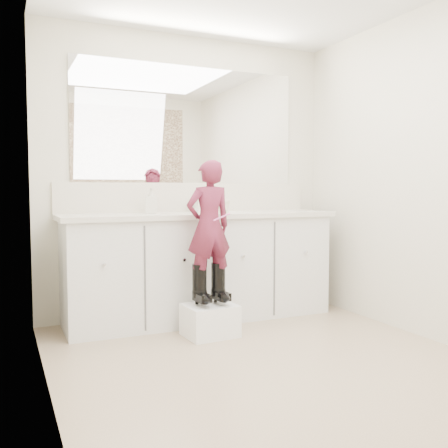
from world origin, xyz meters
name	(u,v)px	position (x,y,z in m)	size (l,w,h in m)	color
floor	(274,365)	(0.00, 0.00, 0.00)	(3.00, 3.00, 0.00)	#927C5F
wall_back	(189,176)	(0.00, 1.50, 1.20)	(2.60, 2.60, 0.00)	beige
wall_left	(46,165)	(-1.30, 0.00, 1.20)	(3.00, 3.00, 0.00)	beige
wall_right	(435,173)	(1.30, 0.00, 1.20)	(3.00, 3.00, 0.00)	beige
vanity_cabinet	(200,268)	(0.00, 1.23, 0.42)	(2.20, 0.55, 0.85)	silver
countertop	(201,215)	(0.00, 1.21, 0.87)	(2.28, 0.58, 0.04)	beige
backsplash	(189,197)	(0.00, 1.49, 1.02)	(2.28, 0.03, 0.25)	beige
mirror	(189,125)	(0.00, 1.49, 1.64)	(2.00, 0.02, 1.00)	white
faucet	(194,206)	(0.00, 1.38, 0.94)	(0.08, 0.08, 0.10)	silver
cup	(223,206)	(0.19, 1.19, 0.94)	(0.11, 0.11, 0.11)	beige
soap_bottle	(151,201)	(-0.40, 1.27, 0.99)	(0.09, 0.09, 0.20)	beige
step_stool	(210,320)	(-0.12, 0.73, 0.12)	(0.37, 0.30, 0.23)	white
boot_left	(199,285)	(-0.20, 0.75, 0.39)	(0.11, 0.20, 0.30)	black
boot_right	(218,283)	(-0.05, 0.75, 0.39)	(0.11, 0.20, 0.30)	black
toddler	(209,226)	(-0.12, 0.75, 0.81)	(0.35, 0.23, 0.96)	#9C305B
toothbrush	(222,217)	(-0.05, 0.67, 0.88)	(0.01, 0.01, 0.14)	#DA55A1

